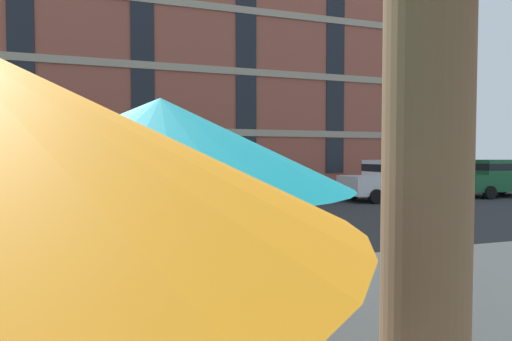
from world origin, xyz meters
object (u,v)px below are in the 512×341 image
object	(u,v)px
sedan_green	(495,177)
sedan_white	(392,179)
sedan_gray	(244,182)
sedan_black	(95,185)

from	to	relation	value
sedan_green	sedan_white	bearing A→B (deg)	180.00
sedan_gray	sedan_green	size ratio (longest dim) A/B	1.00
sedan_black	sedan_white	bearing A→B (deg)	0.00
sedan_green	sedan_gray	bearing A→B (deg)	180.00
sedan_black	sedan_green	bearing A→B (deg)	0.00
sedan_gray	sedan_white	size ratio (longest dim) A/B	1.00
sedan_black	sedan_gray	bearing A→B (deg)	0.00
sedan_black	sedan_green	xyz separation A→B (m)	(17.96, 0.00, 0.00)
sedan_black	sedan_gray	world-z (taller)	same
sedan_white	sedan_green	xyz separation A→B (m)	(5.84, 0.00, 0.00)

